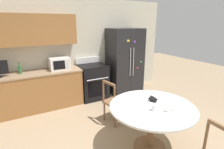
{
  "coord_description": "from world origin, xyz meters",
  "views": [
    {
      "loc": [
        -1.51,
        -1.91,
        1.99
      ],
      "look_at": [
        0.17,
        1.15,
        0.95
      ],
      "focal_mm": 28.0,
      "sensor_mm": 36.0,
      "label": 1
    }
  ],
  "objects_px": {
    "refrigerator": "(125,61)",
    "oven_range": "(93,81)",
    "dining_chair_far": "(115,102)",
    "candle_glass": "(154,108)",
    "microwave": "(59,63)",
    "wallet": "(153,99)",
    "counter_bottle": "(20,69)"
  },
  "relations": [
    {
      "from": "refrigerator",
      "to": "oven_range",
      "type": "relative_size",
      "value": 1.71
    },
    {
      "from": "oven_range",
      "to": "dining_chair_far",
      "type": "distance_m",
      "value": 1.36
    },
    {
      "from": "refrigerator",
      "to": "oven_range",
      "type": "bearing_deg",
      "value": 178.49
    },
    {
      "from": "dining_chair_far",
      "to": "candle_glass",
      "type": "xyz_separation_m",
      "value": [
        0.04,
        -1.09,
        0.35
      ]
    },
    {
      "from": "dining_chair_far",
      "to": "microwave",
      "type": "bearing_deg",
      "value": -163.01
    },
    {
      "from": "dining_chair_far",
      "to": "wallet",
      "type": "bearing_deg",
      "value": 5.74
    },
    {
      "from": "oven_range",
      "to": "candle_glass",
      "type": "relative_size",
      "value": 11.76
    },
    {
      "from": "refrigerator",
      "to": "oven_range",
      "type": "xyz_separation_m",
      "value": [
        -1.0,
        0.03,
        -0.45
      ]
    },
    {
      "from": "oven_range",
      "to": "microwave",
      "type": "relative_size",
      "value": 2.35
    },
    {
      "from": "wallet",
      "to": "refrigerator",
      "type": "bearing_deg",
      "value": 69.08
    },
    {
      "from": "counter_bottle",
      "to": "wallet",
      "type": "xyz_separation_m",
      "value": [
        1.86,
        -2.26,
        -0.22
      ]
    },
    {
      "from": "refrigerator",
      "to": "counter_bottle",
      "type": "height_order",
      "value": "refrigerator"
    },
    {
      "from": "dining_chair_far",
      "to": "wallet",
      "type": "distance_m",
      "value": 0.93
    },
    {
      "from": "candle_glass",
      "to": "wallet",
      "type": "bearing_deg",
      "value": 50.76
    },
    {
      "from": "refrigerator",
      "to": "counter_bottle",
      "type": "relative_size",
      "value": 7.09
    },
    {
      "from": "microwave",
      "to": "oven_range",
      "type": "bearing_deg",
      "value": -3.41
    },
    {
      "from": "oven_range",
      "to": "dining_chair_far",
      "type": "relative_size",
      "value": 1.2
    },
    {
      "from": "oven_range",
      "to": "wallet",
      "type": "bearing_deg",
      "value": -85.52
    },
    {
      "from": "candle_glass",
      "to": "counter_bottle",
      "type": "bearing_deg",
      "value": 123.08
    },
    {
      "from": "refrigerator",
      "to": "dining_chair_far",
      "type": "bearing_deg",
      "value": -128.93
    },
    {
      "from": "microwave",
      "to": "candle_glass",
      "type": "xyz_separation_m",
      "value": [
        0.79,
        -2.5,
        -0.26
      ]
    },
    {
      "from": "refrigerator",
      "to": "wallet",
      "type": "relative_size",
      "value": 10.77
    },
    {
      "from": "microwave",
      "to": "dining_chair_far",
      "type": "height_order",
      "value": "microwave"
    },
    {
      "from": "candle_glass",
      "to": "microwave",
      "type": "bearing_deg",
      "value": 107.51
    },
    {
      "from": "oven_range",
      "to": "candle_glass",
      "type": "bearing_deg",
      "value": -91.0
    },
    {
      "from": "dining_chair_far",
      "to": "wallet",
      "type": "relative_size",
      "value": 5.27
    },
    {
      "from": "wallet",
      "to": "counter_bottle",
      "type": "bearing_deg",
      "value": 129.41
    },
    {
      "from": "candle_glass",
      "to": "wallet",
      "type": "xyz_separation_m",
      "value": [
        0.21,
        0.26,
        -0.01
      ]
    },
    {
      "from": "wallet",
      "to": "dining_chair_far",
      "type": "bearing_deg",
      "value": 106.85
    },
    {
      "from": "wallet",
      "to": "oven_range",
      "type": "bearing_deg",
      "value": 94.48
    },
    {
      "from": "microwave",
      "to": "dining_chair_far",
      "type": "relative_size",
      "value": 0.51
    },
    {
      "from": "counter_bottle",
      "to": "dining_chair_far",
      "type": "bearing_deg",
      "value": -41.74
    }
  ]
}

